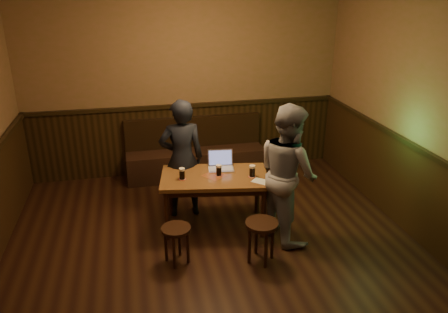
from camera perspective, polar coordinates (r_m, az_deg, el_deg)
name	(u,v)px	position (r m, az deg, el deg)	size (l,w,h in m)	color
room	(221,169)	(4.46, -0.39, -1.60)	(5.04, 6.04, 2.84)	black
bench	(195,157)	(7.12, -3.76, -0.10)	(2.20, 0.50, 0.95)	black
pub_table	(215,182)	(5.52, -1.24, -3.39)	(1.44, 0.97, 0.72)	brown
stool_left	(176,234)	(4.97, -6.25, -10.09)	(0.43, 0.43, 0.45)	black
stool_right	(261,230)	(4.95, 4.92, -9.56)	(0.41, 0.41, 0.50)	black
pint_left	(182,174)	(5.38, -5.51, -2.24)	(0.09, 0.09, 0.15)	#A21B14
pint_mid	(219,170)	(5.45, -0.68, -1.80)	(0.09, 0.09, 0.14)	#A21B14
pint_right	(252,171)	(5.43, 3.71, -1.90)	(0.10, 0.10, 0.15)	#A21B14
laptop	(221,164)	(5.67, -0.43, -0.97)	(0.35, 0.29, 0.23)	silver
menu	(261,181)	(5.34, 4.90, -3.26)	(0.22, 0.15, 0.00)	silver
person_suit	(182,159)	(5.76, -5.52, -0.32)	(0.59, 0.39, 1.61)	black
person_grey	(288,173)	(5.27, 8.33, -2.13)	(0.83, 0.64, 1.70)	gray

